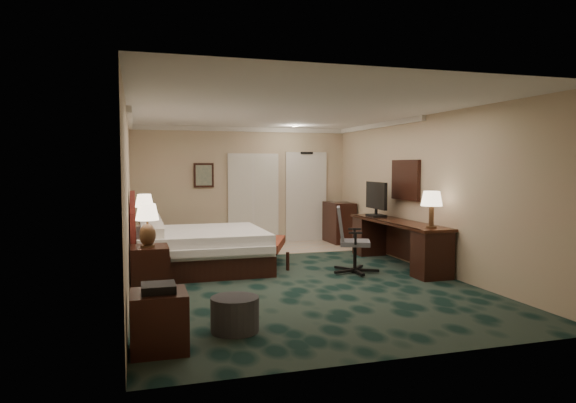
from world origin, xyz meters
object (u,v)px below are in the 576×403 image
object	(u,v)px
lamp_far	(145,211)
side_table	(159,321)
bed	(201,250)
minibar	(339,223)
nightstand_far	(145,244)
desk_chair	(355,240)
bed_bench	(269,252)
nightstand_near	(150,269)
desk	(397,243)
ottoman	(235,314)
tv	(376,199)
lamp_near	(147,225)

from	to	relation	value
lamp_far	side_table	xyz separation A→B (m)	(0.03, -5.19, -0.64)
bed	minibar	world-z (taller)	minibar
side_table	nightstand_far	bearing A→B (deg)	90.47
side_table	desk_chair	size ratio (longest dim) A/B	0.52
bed_bench	side_table	world-z (taller)	side_table
side_table	desk_chair	distance (m)	4.40
side_table	bed_bench	bearing A→B (deg)	61.50
nightstand_near	bed_bench	size ratio (longest dim) A/B	0.49
desk	lamp_far	bearing A→B (deg)	156.21
nightstand_near	bed_bench	distance (m)	2.60
nightstand_near	ottoman	world-z (taller)	nightstand_near
nightstand_near	minibar	bearing A→B (deg)	39.18
lamp_far	desk	distance (m)	4.84
side_table	tv	xyz separation A→B (m)	(4.32, 4.00, 0.86)
bed_bench	minibar	bearing A→B (deg)	65.15
tv	desk_chair	size ratio (longest dim) A/B	0.78
bed	desk	size ratio (longest dim) A/B	0.77
bed	side_table	bearing A→B (deg)	-102.98
nightstand_near	tv	size ratio (longest dim) A/B	0.75
bed_bench	nightstand_near	bearing A→B (deg)	-124.17
bed	nightstand_near	distance (m)	1.66
tv	desk_chair	distance (m)	1.62
lamp_far	bed	bearing A→B (deg)	-55.18
desk	bed_bench	bearing A→B (deg)	162.89
nightstand_near	minibar	xyz separation A→B (m)	(4.41, 3.60, 0.15)
nightstand_near	lamp_far	size ratio (longest dim) A/B	0.99
lamp_near	nightstand_near	bearing A→B (deg)	68.78
tv	bed	bearing A→B (deg)	-175.16
lamp_near	desk	bearing A→B (deg)	10.63
nightstand_near	ottoman	xyz separation A→B (m)	(0.84, -2.11, -0.14)
nightstand_far	lamp_far	world-z (taller)	lamp_far
desk_chair	side_table	bearing A→B (deg)	-117.42
lamp_near	ottoman	world-z (taller)	lamp_near
bed	minibar	bearing A→B (deg)	32.21
lamp_far	desk_chair	world-z (taller)	lamp_far
nightstand_far	bed_bench	distance (m)	2.49
ottoman	desk	distance (m)	4.58
side_table	lamp_far	bearing A→B (deg)	90.33
nightstand_far	desk	size ratio (longest dim) A/B	0.21
nightstand_near	ottoman	distance (m)	2.27
lamp_far	bed_bench	distance (m)	2.60
nightstand_far	bed_bench	world-z (taller)	nightstand_far
bed	lamp_near	xyz separation A→B (m)	(-0.93, -1.45, 0.62)
side_table	lamp_near	bearing A→B (deg)	90.95
bed_bench	desk	distance (m)	2.35
tv	minibar	bearing A→B (deg)	90.51
ottoman	tv	bearing A→B (deg)	46.07
bed_bench	desk_chair	world-z (taller)	desk_chair
nightstand_far	lamp_far	bearing A→B (deg)	76.78
bed_bench	tv	size ratio (longest dim) A/B	1.54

